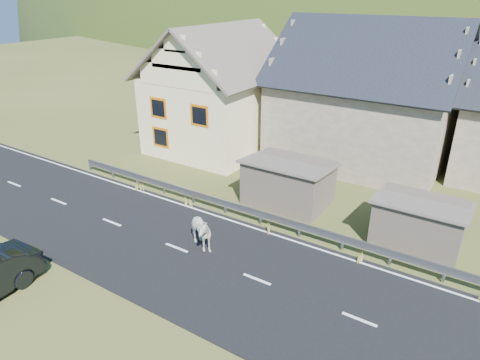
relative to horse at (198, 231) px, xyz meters
The scene contains 10 objects.
ground 3.40m from the horse, 10.21° to the right, with size 160.00×160.00×0.00m, color #303E17.
road 3.39m from the horse, 10.21° to the right, with size 60.00×7.00×0.04m, color black.
lane_markings 3.39m from the horse, 10.21° to the right, with size 60.00×6.60×0.01m, color silver.
guardrail 4.49m from the horse, 43.70° to the left, with size 28.10×0.09×0.75m.
shed_left 6.05m from the horse, 78.15° to the left, with size 4.30×3.30×2.40m, color #66594E.
shed_right 9.45m from the horse, 34.98° to the left, with size 3.80×2.90×2.20m, color #66594E.
house_cream 13.73m from the horse, 120.65° to the left, with size 7.80×9.80×8.30m.
house_stone_a 15.08m from the horse, 81.16° to the left, with size 10.80×9.80×8.90m.
conifer_patch 121.15m from the horse, 115.32° to the left, with size 76.00×50.00×28.00m, color black.
horse is the anchor object (origin of this frame).
Camera 1 is at (6.65, -11.54, 10.23)m, focal length 32.00 mm.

